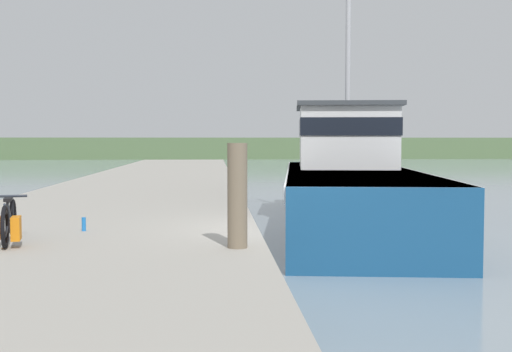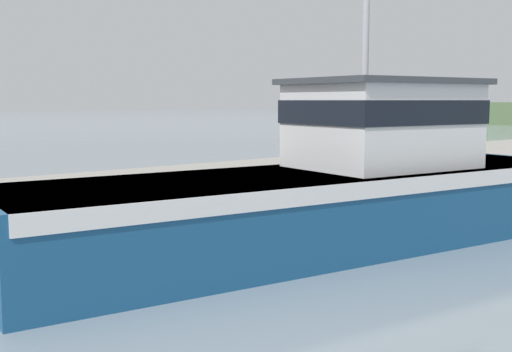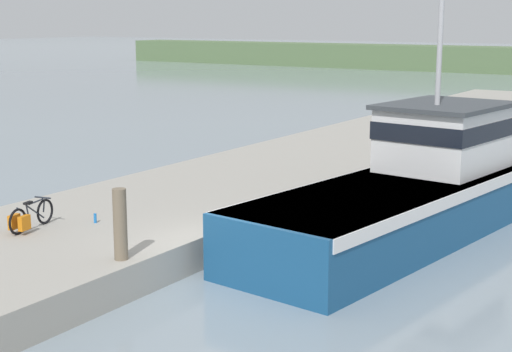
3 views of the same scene
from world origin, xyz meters
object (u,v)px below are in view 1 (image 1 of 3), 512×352
at_px(fishing_boat_main, 348,180).
at_px(water_bottle_on_curb, 84,224).
at_px(mooring_post, 237,196).
at_px(bicycle_touring, 8,224).

height_order(fishing_boat_main, water_bottle_on_curb, fishing_boat_main).
bearing_deg(water_bottle_on_curb, fishing_boat_main, 48.08).
bearing_deg(mooring_post, bicycle_touring, 171.71).
bearing_deg(fishing_boat_main, bicycle_touring, -123.08).
distance_m(fishing_boat_main, bicycle_touring, 10.30).
bearing_deg(fishing_boat_main, water_bottle_on_curb, -124.76).
bearing_deg(fishing_boat_main, mooring_post, -104.71).
xyz_separation_m(mooring_post, water_bottle_on_curb, (-2.50, 1.84, -0.62)).
bearing_deg(bicycle_touring, water_bottle_on_curb, 48.00).
bearing_deg(mooring_post, fishing_boat_main, 68.14).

